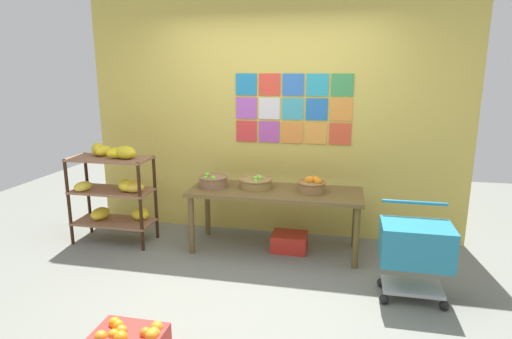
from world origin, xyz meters
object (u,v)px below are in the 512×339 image
Objects in this scene: display_table at (275,197)px; fruit_basket_centre at (213,181)px; fruit_basket_back_right at (256,182)px; produce_crate_under_table at (289,242)px; fruit_basket_back_left at (312,185)px; shopping_cart at (415,247)px; banana_shelf_unit at (115,183)px.

display_table is 0.69m from fruit_basket_centre.
display_table is 0.26m from fruit_basket_back_right.
fruit_basket_centre reaches higher than produce_crate_under_table.
fruit_basket_back_left reaches higher than shopping_cart.
fruit_basket_centre reaches higher than display_table.
shopping_cart is (3.05, -0.61, -0.21)m from banana_shelf_unit.
fruit_basket_back_right is at bearing 7.19° from banana_shelf_unit.
produce_crate_under_table is at bearing 1.92° from fruit_basket_centre.
display_table is 4.83× the size of produce_crate_under_table.
display_table is at bearing -16.50° from fruit_basket_back_right.
fruit_basket_back_right is 0.45× the size of shopping_cart.
shopping_cart is (1.14, -0.76, 0.37)m from produce_crate_under_table.
shopping_cart is at bearing -33.74° from produce_crate_under_table.
banana_shelf_unit reaches higher than fruit_basket_back_left.
fruit_basket_centre is (-0.67, -0.01, 0.14)m from display_table.
produce_crate_under_table is (0.38, -0.04, -0.63)m from fruit_basket_back_right.
fruit_basket_back_left is 0.37× the size of shopping_cart.
fruit_basket_centre is at bearing -170.95° from fruit_basket_back_right.
fruit_basket_centre is (1.08, 0.12, 0.06)m from banana_shelf_unit.
display_table is at bearing 4.19° from banana_shelf_unit.
display_table is 1.50m from shopping_cart.
banana_shelf_unit is 1.55m from fruit_basket_back_right.
fruit_basket_centre reaches higher than shopping_cart.
banana_shelf_unit is 1.09m from fruit_basket_centre.
fruit_basket_back_right is 0.46m from fruit_basket_centre.
fruit_basket_back_left is (2.13, 0.15, 0.07)m from banana_shelf_unit.
fruit_basket_back_right reaches higher than shopping_cart.
banana_shelf_unit is 2.97× the size of produce_crate_under_table.
fruit_basket_back_right is 1.74m from shopping_cart.
shopping_cart is at bearing -27.98° from fruit_basket_back_right.
fruit_basket_back_right is 0.96× the size of produce_crate_under_table.
shopping_cart is at bearing -11.35° from banana_shelf_unit.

